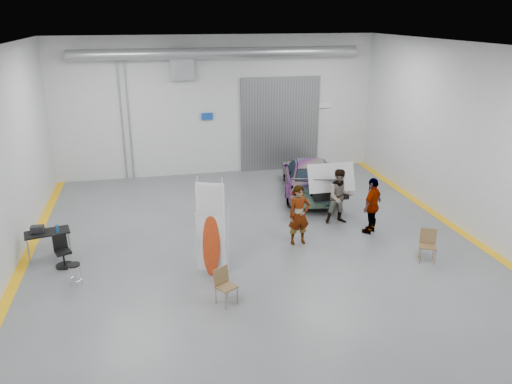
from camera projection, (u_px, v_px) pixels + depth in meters
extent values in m
plane|color=#595B60|center=(258.00, 249.00, 15.35)|extent=(16.00, 16.00, 0.00)
cube|color=silver|center=(474.00, 142.00, 15.74)|extent=(0.02, 16.00, 6.00)
cube|color=silver|center=(218.00, 106.00, 21.68)|extent=(14.00, 0.02, 6.00)
cube|color=silver|center=(382.00, 304.00, 6.98)|extent=(14.00, 0.02, 6.00)
cube|color=silver|center=(258.00, 46.00, 13.31)|extent=(14.00, 16.00, 0.02)
cube|color=gray|center=(280.00, 124.00, 22.48)|extent=(3.60, 0.12, 4.20)
cube|color=#92959A|center=(181.00, 65.00, 20.69)|extent=(1.00, 0.50, 1.20)
cylinder|color=#92959A|center=(219.00, 53.00, 20.35)|extent=(11.90, 0.44, 0.44)
cube|color=#1442A2|center=(207.00, 116.00, 21.64)|extent=(0.50, 0.04, 0.30)
cube|color=white|center=(323.00, 105.00, 22.61)|extent=(0.70, 0.04, 0.25)
cylinder|color=#92959A|center=(129.00, 122.00, 21.01)|extent=(0.08, 0.08, 5.00)
cylinder|color=#92959A|center=(122.00, 122.00, 20.95)|extent=(0.08, 0.08, 5.00)
cube|color=#F1AB0D|center=(20.00, 272.00, 13.97)|extent=(0.30, 16.00, 0.01)
cube|color=#F1AB0D|center=(457.00, 229.00, 16.72)|extent=(0.30, 16.00, 0.01)
imported|color=silver|center=(309.00, 176.00, 19.86)|extent=(3.15, 5.34, 1.45)
imported|color=#876349|center=(299.00, 215.00, 15.40)|extent=(0.73, 0.51, 1.91)
imported|color=slate|center=(340.00, 197.00, 16.93)|extent=(0.98, 0.78, 1.92)
imported|color=#9D5234|center=(372.00, 205.00, 16.19)|extent=(1.13, 1.05, 1.90)
cube|color=white|center=(214.00, 243.00, 13.58)|extent=(0.76, 0.32, 1.70)
ellipsoid|color=#E45113|center=(215.00, 245.00, 13.52)|extent=(0.52, 0.38, 1.80)
cube|color=white|center=(213.00, 199.00, 13.13)|extent=(0.73, 0.31, 0.90)
cylinder|color=white|center=(201.00, 228.00, 13.35)|extent=(0.02, 0.02, 2.84)
cylinder|color=white|center=(226.00, 226.00, 13.48)|extent=(0.02, 0.02, 2.84)
cube|color=brown|center=(226.00, 287.00, 12.30)|extent=(0.60, 0.59, 0.04)
cube|color=brown|center=(225.00, 274.00, 12.40)|extent=(0.42, 0.31, 0.42)
cube|color=brown|center=(428.00, 246.00, 14.40)|extent=(0.60, 0.59, 0.04)
cube|color=brown|center=(425.00, 235.00, 14.51)|extent=(0.45, 0.28, 0.43)
cylinder|color=black|center=(74.00, 265.00, 13.05)|extent=(0.31, 0.31, 0.05)
torus|color=silver|center=(76.00, 279.00, 13.20)|extent=(0.33, 0.33, 0.02)
cylinder|color=#92959A|center=(26.00, 250.00, 14.42)|extent=(0.03, 0.03, 0.75)
cylinder|color=#92959A|center=(68.00, 246.00, 14.65)|extent=(0.03, 0.03, 0.75)
cylinder|color=#92959A|center=(30.00, 243.00, 14.89)|extent=(0.03, 0.03, 0.75)
cylinder|color=#92959A|center=(70.00, 239.00, 15.12)|extent=(0.03, 0.03, 0.75)
cube|color=black|center=(47.00, 232.00, 14.64)|extent=(1.35, 0.89, 0.04)
cylinder|color=#185493|center=(57.00, 229.00, 14.56)|extent=(0.08, 0.08, 0.23)
cube|color=black|center=(37.00, 229.00, 14.59)|extent=(0.36, 0.23, 0.19)
cylinder|color=black|center=(65.00, 265.00, 14.26)|extent=(0.50, 0.50, 0.04)
cylinder|color=black|center=(64.00, 259.00, 14.19)|extent=(0.05, 0.05, 0.43)
cube|color=black|center=(63.00, 252.00, 14.12)|extent=(0.53, 0.53, 0.06)
cube|color=black|center=(63.00, 241.00, 14.21)|extent=(0.38, 0.20, 0.44)
cube|color=silver|center=(330.00, 175.00, 17.54)|extent=(1.69, 1.03, 0.04)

